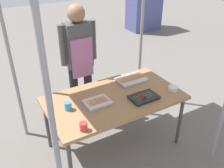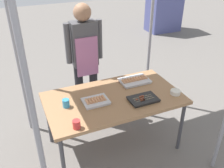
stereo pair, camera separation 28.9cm
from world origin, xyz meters
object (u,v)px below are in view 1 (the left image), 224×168
Objects in this scene: tray_pork_links at (97,102)px; neighbor_stall_left at (145,2)px; tray_meat_skewers at (144,97)px; drink_cup_near_edge at (68,106)px; stall_table at (114,101)px; tray_grilled_sausages at (131,79)px; condiment_bowl at (173,88)px; drink_cup_by_wok at (83,127)px; vendor_woman at (79,55)px.

tray_pork_links is 0.18× the size of neighbor_stall_left.
tray_meat_skewers is 3.53× the size of drink_cup_near_edge.
tray_grilled_sausages is at bearing 29.44° from stall_table.
drink_cup_near_edge is at bearing 168.46° from condiment_bowl.
drink_cup_by_wok is at bearing -146.66° from stall_table.
tray_grilled_sausages is 4.04× the size of drink_cup_near_edge.
tray_meat_skewers is 0.55m from tray_pork_links.
tray_meat_skewers is at bearing -105.21° from tray_grilled_sausages.
stall_table is 0.57m from drink_cup_near_edge.
drink_cup_by_wok reaches higher than condiment_bowl.
tray_grilled_sausages is 4.26× the size of drink_cup_by_wok.
tray_pork_links reaches higher than condiment_bowl.
condiment_bowl reaches higher than stall_table.
stall_table is 4.81× the size of tray_meat_skewers.
tray_meat_skewers is 0.43m from condiment_bowl.
tray_pork_links is 5.32m from neighbor_stall_left.
drink_cup_by_wok is at bearing -168.94° from tray_meat_skewers.
drink_cup_near_edge reaches higher than stall_table.
neighbor_stall_left reaches higher than stall_table.
stall_table is at bearing 6.46° from tray_pork_links.
drink_cup_by_wok is (-0.84, -0.16, 0.03)m from tray_meat_skewers.
tray_pork_links is 0.33m from drink_cup_near_edge.
stall_table is 17.88× the size of drink_cup_by_wok.
vendor_woman is (-0.09, 0.79, 0.31)m from stall_table.
drink_cup_by_wok reaches higher than tray_grilled_sausages.
tray_pork_links is (-0.23, -0.03, 0.07)m from stall_table.
tray_meat_skewers is 3.72× the size of drink_cup_by_wok.
neighbor_stall_left is (3.34, 3.91, 0.12)m from stall_table.
neighbor_stall_left reaches higher than tray_meat_skewers.
drink_cup_by_wok reaches higher than tray_pork_links.
tray_meat_skewers reaches higher than stall_table.
tray_grilled_sausages is 0.23× the size of vendor_woman.
drink_cup_near_edge is at bearing -168.40° from tray_grilled_sausages.
vendor_woman is (-0.37, 0.99, 0.24)m from tray_meat_skewers.
neighbor_stall_left is at bearing 44.86° from drink_cup_near_edge.
vendor_woman reaches higher than tray_pork_links.
drink_cup_near_edge is (-0.56, 0.03, 0.10)m from stall_table.
tray_grilled_sausages is 0.78m from vendor_woman.
tray_pork_links is 0.47m from drink_cup_by_wok.
tray_pork_links is 0.86m from vendor_woman.
drink_cup_by_wok is at bearing -173.87° from condiment_bowl.
vendor_woman reaches higher than neighbor_stall_left.
tray_pork_links is at bearing 46.44° from drink_cup_by_wok.
drink_cup_by_wok is at bearing -89.49° from drink_cup_near_edge.
vendor_woman is (0.15, 0.82, 0.24)m from tray_pork_links.
stall_table is at bearing 143.95° from tray_meat_skewers.
tray_meat_skewers is at bearing 11.06° from drink_cup_by_wok.
tray_pork_links is 0.96m from condiment_bowl.
stall_table is 0.46m from tray_grilled_sausages.
neighbor_stall_left is (2.63, 4.14, 0.05)m from condiment_bowl.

